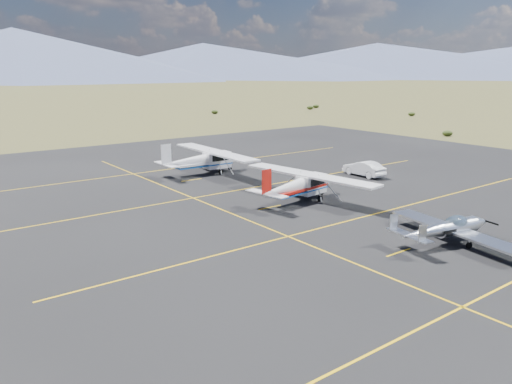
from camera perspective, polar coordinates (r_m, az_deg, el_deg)
name	(u,v)px	position (r m, az deg, el deg)	size (l,w,h in m)	color
ground	(383,226)	(31.95, 14.28, -3.78)	(1600.00, 1600.00, 0.00)	#383D1C
apron	(306,202)	(36.52, 5.76, -1.18)	(72.00, 72.00, 0.02)	black
aircraft_low_wing	(448,229)	(29.59, 21.05, -3.92)	(6.24, 8.62, 1.86)	silver
aircraft_cessna	(300,184)	(36.34, 5.03, 0.86)	(6.99, 11.53, 2.91)	silver
aircraft_plain	(204,159)	(46.06, -6.00, 3.73)	(7.24, 12.09, 3.07)	white
sedan	(364,169)	(46.10, 12.23, 2.64)	(1.43, 4.10, 1.35)	white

